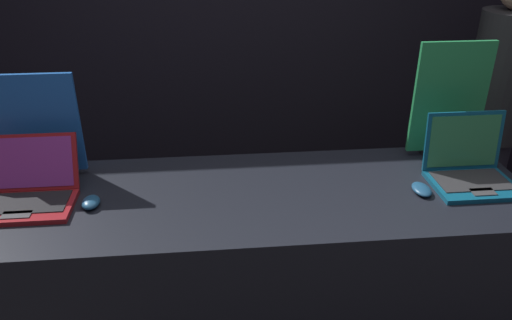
{
  "coord_description": "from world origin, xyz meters",
  "views": [
    {
      "loc": [
        -0.17,
        -1.37,
        1.98
      ],
      "look_at": [
        -0.0,
        0.36,
        1.11
      ],
      "focal_mm": 35.0,
      "sensor_mm": 36.0,
      "label": 1
    }
  ],
  "objects_px": {
    "mouse_back": "(422,189)",
    "promo_stand_back": "(449,102)",
    "person_bystander": "(491,124)",
    "promo_stand_front": "(34,129)",
    "laptop_back": "(469,167)",
    "mouse_front": "(91,202)",
    "laptop_front": "(26,189)"
  },
  "relations": [
    {
      "from": "mouse_back",
      "to": "promo_stand_back",
      "type": "bearing_deg",
      "value": 56.11
    },
    {
      "from": "promo_stand_back",
      "to": "person_bystander",
      "type": "height_order",
      "value": "person_bystander"
    },
    {
      "from": "promo_stand_front",
      "to": "promo_stand_back",
      "type": "relative_size",
      "value": 0.85
    },
    {
      "from": "laptop_back",
      "to": "promo_stand_back",
      "type": "xyz_separation_m",
      "value": [
        0.0,
        0.27,
        0.19
      ]
    },
    {
      "from": "mouse_front",
      "to": "promo_stand_back",
      "type": "relative_size",
      "value": 0.19
    },
    {
      "from": "laptop_front",
      "to": "person_bystander",
      "type": "xyz_separation_m",
      "value": [
        2.3,
        0.7,
        -0.11
      ]
    },
    {
      "from": "mouse_front",
      "to": "promo_stand_back",
      "type": "xyz_separation_m",
      "value": [
        1.54,
        0.32,
        0.24
      ]
    },
    {
      "from": "laptop_front",
      "to": "mouse_front",
      "type": "relative_size",
      "value": 3.8
    },
    {
      "from": "mouse_front",
      "to": "mouse_back",
      "type": "height_order",
      "value": "mouse_front"
    },
    {
      "from": "mouse_front",
      "to": "laptop_front",
      "type": "bearing_deg",
      "value": 167.11
    },
    {
      "from": "mouse_front",
      "to": "laptop_back",
      "type": "distance_m",
      "value": 1.54
    },
    {
      "from": "promo_stand_front",
      "to": "mouse_back",
      "type": "distance_m",
      "value": 1.61
    },
    {
      "from": "mouse_front",
      "to": "person_bystander",
      "type": "distance_m",
      "value": 2.18
    },
    {
      "from": "promo_stand_back",
      "to": "person_bystander",
      "type": "relative_size",
      "value": 0.31
    },
    {
      "from": "promo_stand_front",
      "to": "promo_stand_back",
      "type": "height_order",
      "value": "promo_stand_back"
    },
    {
      "from": "mouse_front",
      "to": "person_bystander",
      "type": "xyz_separation_m",
      "value": [
        2.04,
        0.76,
        -0.07
      ]
    },
    {
      "from": "person_bystander",
      "to": "mouse_front",
      "type": "bearing_deg",
      "value": -159.7
    },
    {
      "from": "mouse_front",
      "to": "laptop_back",
      "type": "height_order",
      "value": "laptop_back"
    },
    {
      "from": "laptop_front",
      "to": "mouse_front",
      "type": "height_order",
      "value": "laptop_front"
    },
    {
      "from": "promo_stand_front",
      "to": "promo_stand_back",
      "type": "xyz_separation_m",
      "value": [
        1.8,
        0.04,
        0.04
      ]
    },
    {
      "from": "person_bystander",
      "to": "mouse_back",
      "type": "bearing_deg",
      "value": -133.23
    },
    {
      "from": "mouse_front",
      "to": "promo_stand_front",
      "type": "bearing_deg",
      "value": 132.13
    },
    {
      "from": "mouse_back",
      "to": "laptop_back",
      "type": "bearing_deg",
      "value": 18.14
    },
    {
      "from": "promo_stand_back",
      "to": "promo_stand_front",
      "type": "bearing_deg",
      "value": -178.73
    },
    {
      "from": "mouse_front",
      "to": "person_bystander",
      "type": "relative_size",
      "value": 0.06
    },
    {
      "from": "mouse_back",
      "to": "promo_stand_back",
      "type": "xyz_separation_m",
      "value": [
        0.23,
        0.34,
        0.24
      ]
    },
    {
      "from": "promo_stand_front",
      "to": "mouse_front",
      "type": "bearing_deg",
      "value": -47.87
    },
    {
      "from": "mouse_back",
      "to": "promo_stand_back",
      "type": "distance_m",
      "value": 0.48
    },
    {
      "from": "laptop_back",
      "to": "person_bystander",
      "type": "distance_m",
      "value": 0.87
    },
    {
      "from": "laptop_front",
      "to": "mouse_front",
      "type": "xyz_separation_m",
      "value": [
        0.25,
        -0.06,
        -0.04
      ]
    },
    {
      "from": "laptop_front",
      "to": "promo_stand_back",
      "type": "relative_size",
      "value": 0.71
    },
    {
      "from": "laptop_back",
      "to": "promo_stand_back",
      "type": "bearing_deg",
      "value": 90.0
    }
  ]
}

